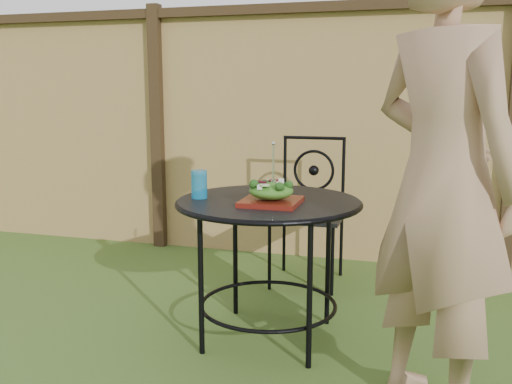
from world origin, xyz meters
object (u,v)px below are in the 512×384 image
at_px(patio_chair, 309,206).
at_px(salad_plate, 271,202).
at_px(patio_table, 269,227).
at_px(diner, 442,182).

bearing_deg(patio_chair, salad_plate, -89.03).
bearing_deg(patio_table, patio_chair, 88.68).
bearing_deg(patio_table, diner, -30.22).
relative_size(patio_table, salad_plate, 3.42).
xyz_separation_m(patio_table, diner, (0.79, -0.46, 0.34)).
bearing_deg(diner, patio_table, 13.75).
bearing_deg(salad_plate, diner, -25.47).
xyz_separation_m(patio_chair, salad_plate, (0.02, -1.06, 0.23)).
relative_size(patio_chair, salad_plate, 3.52).
xyz_separation_m(patio_table, patio_chair, (0.02, 0.95, -0.08)).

